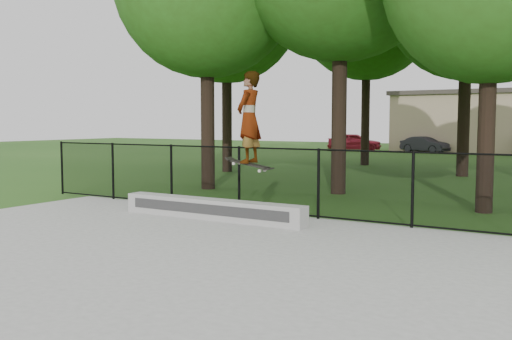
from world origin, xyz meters
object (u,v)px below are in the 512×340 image
object	(u,v)px
grind_ledge	(211,209)
car_b	(425,145)
car_a	(354,142)
skater_airborne	(249,119)

from	to	relation	value
grind_ledge	car_b	distance (m)	30.11
grind_ledge	car_b	size ratio (longest dim) A/B	1.45
car_a	car_b	size ratio (longest dim) A/B	1.27
skater_airborne	car_b	bearing A→B (deg)	98.46
grind_ledge	car_a	distance (m)	30.54
car_a	car_b	world-z (taller)	car_a
grind_ledge	skater_airborne	distance (m)	2.19
car_b	skater_airborne	xyz separation A→B (m)	(4.48, -30.11, 1.62)
car_a	car_b	bearing A→B (deg)	-102.94
grind_ledge	skater_airborne	xyz separation A→B (m)	(1.07, -0.20, 1.90)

